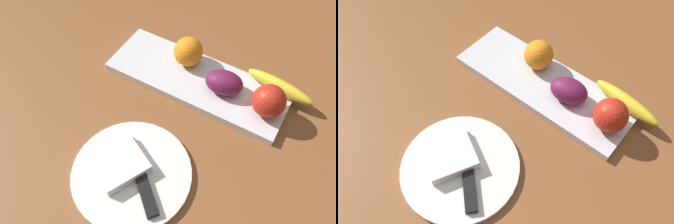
{
  "view_description": "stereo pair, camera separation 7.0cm",
  "coord_description": "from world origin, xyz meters",
  "views": [
    {
      "loc": [
        -0.21,
        0.48,
        0.62
      ],
      "look_at": [
        -0.0,
        0.13,
        0.05
      ],
      "focal_mm": 34.93,
      "sensor_mm": 36.0,
      "label": 1
    },
    {
      "loc": [
        -0.26,
        0.44,
        0.62
      ],
      "look_at": [
        -0.0,
        0.13,
        0.05
      ],
      "focal_mm": 34.93,
      "sensor_mm": 36.0,
      "label": 2
    }
  ],
  "objects": [
    {
      "name": "dinner_plate",
      "position": [
        -0.0,
        0.28,
        0.01
      ],
      "size": [
        0.24,
        0.24,
        0.01
      ],
      "primitive_type": "cylinder",
      "color": "white",
      "rests_on": "ground_plane"
    },
    {
      "name": "fruit_tray",
      "position": [
        -0.0,
        -0.01,
        0.01
      ],
      "size": [
        0.44,
        0.16,
        0.02
      ],
      "primitive_type": "cube",
      "color": "silver",
      "rests_on": "ground_plane"
    },
    {
      "name": "orange_near_apple",
      "position": [
        0.05,
        -0.05,
        0.05
      ],
      "size": [
        0.07,
        0.07,
        0.07
      ],
      "primitive_type": "sphere",
      "color": "orange",
      "rests_on": "fruit_tray"
    },
    {
      "name": "banana",
      "position": [
        -0.18,
        -0.07,
        0.03
      ],
      "size": [
        0.17,
        0.06,
        0.03
      ],
      "primitive_type": "ellipsoid",
      "rotation": [
        0.0,
        0.0,
        -0.14
      ],
      "color": "yellow",
      "rests_on": "fruit_tray"
    },
    {
      "name": "grape_bunch",
      "position": [
        -0.07,
        -0.01,
        0.04
      ],
      "size": [
        0.1,
        0.08,
        0.05
      ],
      "primitive_type": "ellipsoid",
      "rotation": [
        0.0,
        0.0,
        0.16
      ],
      "color": "#621841",
      "rests_on": "fruit_tray"
    },
    {
      "name": "folded_napkin",
      "position": [
        0.03,
        0.28,
        0.02
      ],
      "size": [
        0.13,
        0.13,
        0.02
      ],
      "primitive_type": "cube",
      "rotation": [
        0.0,
        0.0,
        -0.46
      ],
      "color": "white",
      "rests_on": "dinner_plate"
    },
    {
      "name": "apple",
      "position": [
        -0.18,
        0.0,
        0.06
      ],
      "size": [
        0.07,
        0.07,
        0.07
      ],
      "primitive_type": "sphere",
      "color": "red",
      "rests_on": "fruit_tray"
    },
    {
      "name": "knife",
      "position": [
        -0.04,
        0.29,
        0.02
      ],
      "size": [
        0.15,
        0.13,
        0.01
      ],
      "rotation": [
        0.0,
        0.0,
        -0.71
      ],
      "color": "silver",
      "rests_on": "dinner_plate"
    },
    {
      "name": "ground_plane",
      "position": [
        0.0,
        0.0,
        0.0
      ],
      "size": [
        2.4,
        2.4,
        0.0
      ],
      "primitive_type": "plane",
      "color": "brown"
    }
  ]
}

